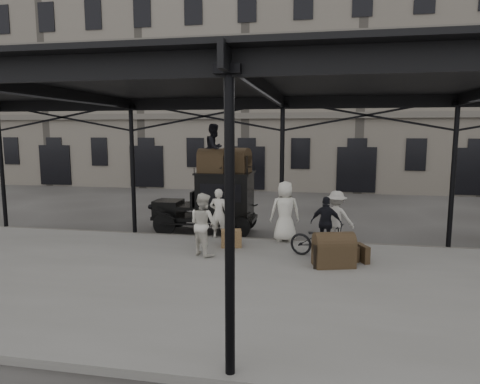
% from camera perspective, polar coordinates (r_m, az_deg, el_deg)
% --- Properties ---
extents(ground, '(120.00, 120.00, 0.00)m').
position_cam_1_polar(ground, '(11.96, 4.57, -9.31)').
color(ground, '#383533').
rests_on(ground, ground).
extents(platform, '(28.00, 8.00, 0.15)m').
position_cam_1_polar(platform, '(10.05, 3.32, -12.27)').
color(platform, slate).
rests_on(platform, ground).
extents(canopy, '(22.50, 9.00, 4.74)m').
position_cam_1_polar(canopy, '(9.76, 3.76, 14.11)').
color(canopy, black).
rests_on(canopy, ground).
extents(building_frontage, '(64.00, 8.00, 14.00)m').
position_cam_1_polar(building_frontage, '(29.58, 8.64, 14.62)').
color(building_frontage, slate).
rests_on(building_frontage, ground).
extents(taxi, '(3.65, 1.55, 2.18)m').
position_cam_1_polar(taxi, '(15.01, -3.15, -1.01)').
color(taxi, black).
rests_on(taxi, ground).
extents(porter_left, '(0.60, 0.40, 1.61)m').
position_cam_1_polar(porter_left, '(13.79, -2.86, -2.87)').
color(porter_left, silver).
rests_on(porter_left, platform).
extents(porter_midleft, '(1.07, 1.03, 1.74)m').
position_cam_1_polar(porter_midleft, '(11.94, -4.91, -4.27)').
color(porter_midleft, silver).
rests_on(porter_midleft, platform).
extents(porter_centre, '(1.03, 0.79, 1.90)m').
position_cam_1_polar(porter_centre, '(13.42, 6.02, -2.57)').
color(porter_centre, silver).
rests_on(porter_centre, platform).
extents(porter_official, '(0.96, 0.53, 1.55)m').
position_cam_1_polar(porter_official, '(12.76, 11.41, -4.05)').
color(porter_official, black).
rests_on(porter_official, platform).
extents(porter_right, '(1.18, 0.85, 1.65)m').
position_cam_1_polar(porter_right, '(13.30, 12.70, -3.38)').
color(porter_right, beige).
rests_on(porter_right, platform).
extents(bicycle, '(1.93, 1.19, 0.96)m').
position_cam_1_polar(bicycle, '(11.88, 10.86, -6.41)').
color(bicycle, black).
rests_on(bicycle, platform).
extents(porter_roof, '(0.85, 0.96, 1.66)m').
position_cam_1_polar(porter_roof, '(14.75, -3.42, 5.87)').
color(porter_roof, black).
rests_on(porter_roof, taxi).
extents(steamer_trunk_roof_near, '(0.97, 0.64, 0.68)m').
position_cam_1_polar(steamer_trunk_roof_near, '(14.64, -3.74, 3.95)').
color(steamer_trunk_roof_near, '#412F1E').
rests_on(steamer_trunk_roof_near, taxi).
extents(steamer_trunk_roof_far, '(1.08, 0.85, 0.69)m').
position_cam_1_polar(steamer_trunk_roof_far, '(14.92, -0.50, 4.06)').
color(steamer_trunk_roof_far, '#412F1E').
rests_on(steamer_trunk_roof_far, taxi).
extents(steamer_trunk_platform, '(1.14, 0.87, 0.74)m').
position_cam_1_polar(steamer_trunk_platform, '(11.26, 12.38, -7.83)').
color(steamer_trunk_platform, '#412F1E').
rests_on(steamer_trunk_platform, platform).
extents(wicker_hamper, '(0.69, 0.58, 0.50)m').
position_cam_1_polar(wicker_hamper, '(12.87, -1.18, -6.19)').
color(wicker_hamper, olive).
rests_on(wicker_hamper, platform).
extents(suitcase_upright, '(0.37, 0.61, 0.45)m').
position_cam_1_polar(suitcase_upright, '(11.88, 15.98, -7.84)').
color(suitcase_upright, '#412F1E').
rests_on(suitcase_upright, platform).
extents(suitcase_flat, '(0.62, 0.29, 0.40)m').
position_cam_1_polar(suitcase_flat, '(11.72, 14.17, -8.12)').
color(suitcase_flat, '#412F1E').
rests_on(suitcase_flat, platform).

